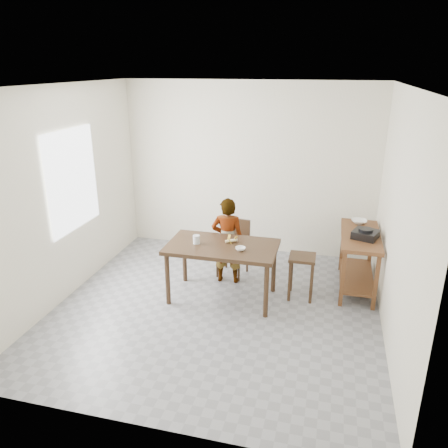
% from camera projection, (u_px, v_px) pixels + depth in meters
% --- Properties ---
extents(floor, '(4.00, 4.00, 0.04)m').
position_uv_depth(floor, '(216.00, 310.00, 5.54)').
color(floor, gray).
rests_on(floor, ground).
extents(ceiling, '(4.00, 4.00, 0.04)m').
position_uv_depth(ceiling, '(215.00, 84.00, 4.59)').
color(ceiling, white).
rests_on(ceiling, wall_back).
extents(wall_back, '(4.00, 0.04, 2.70)m').
position_uv_depth(wall_back, '(249.00, 169.00, 6.90)').
color(wall_back, '#EEE7CE').
rests_on(wall_back, ground).
extents(wall_front, '(4.00, 0.04, 2.70)m').
position_uv_depth(wall_front, '(144.00, 289.00, 3.22)').
color(wall_front, '#EEE7CE').
rests_on(wall_front, ground).
extents(wall_left, '(0.04, 4.00, 2.70)m').
position_uv_depth(wall_left, '(62.00, 195.00, 5.53)').
color(wall_left, '#EEE7CE').
rests_on(wall_left, ground).
extents(wall_right, '(0.04, 4.00, 2.70)m').
position_uv_depth(wall_right, '(400.00, 222.00, 4.60)').
color(wall_right, '#EEE7CE').
rests_on(wall_right, ground).
extents(window_pane, '(0.02, 1.10, 1.30)m').
position_uv_depth(window_pane, '(73.00, 180.00, 5.64)').
color(window_pane, white).
rests_on(window_pane, wall_left).
extents(dining_table, '(1.40, 0.80, 0.75)m').
position_uv_depth(dining_table, '(222.00, 272.00, 5.67)').
color(dining_table, '#362315').
rests_on(dining_table, floor).
extents(prep_counter, '(0.50, 1.20, 0.80)m').
position_uv_depth(prep_counter, '(358.00, 261.00, 5.91)').
color(prep_counter, brown).
rests_on(prep_counter, floor).
extents(child, '(0.48, 0.34, 1.23)m').
position_uv_depth(child, '(227.00, 241.00, 6.03)').
color(child, white).
rests_on(child, floor).
extents(dining_chair, '(0.45, 0.45, 0.81)m').
position_uv_depth(dining_chair, '(233.00, 249.00, 6.30)').
color(dining_chair, '#362315').
rests_on(dining_chair, floor).
extents(stool, '(0.34, 0.34, 0.59)m').
position_uv_depth(stool, '(301.00, 277.00, 5.71)').
color(stool, '#362315').
rests_on(stool, floor).
extents(glass_tumbler, '(0.12, 0.12, 0.11)m').
position_uv_depth(glass_tumbler, '(196.00, 239.00, 5.57)').
color(glass_tumbler, silver).
rests_on(glass_tumbler, dining_table).
extents(small_bowl, '(0.14, 0.14, 0.04)m').
position_uv_depth(small_bowl, '(240.00, 249.00, 5.38)').
color(small_bowl, white).
rests_on(small_bowl, dining_table).
extents(banana, '(0.21, 0.19, 0.06)m').
position_uv_depth(banana, '(231.00, 240.00, 5.61)').
color(banana, gold).
rests_on(banana, dining_table).
extents(serving_bowl, '(0.22, 0.22, 0.05)m').
position_uv_depth(serving_bowl, '(359.00, 221.00, 6.15)').
color(serving_bowl, white).
rests_on(serving_bowl, prep_counter).
extents(gas_burner, '(0.38, 0.38, 0.10)m').
position_uv_depth(gas_burner, '(365.00, 234.00, 5.62)').
color(gas_burner, black).
rests_on(gas_burner, prep_counter).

